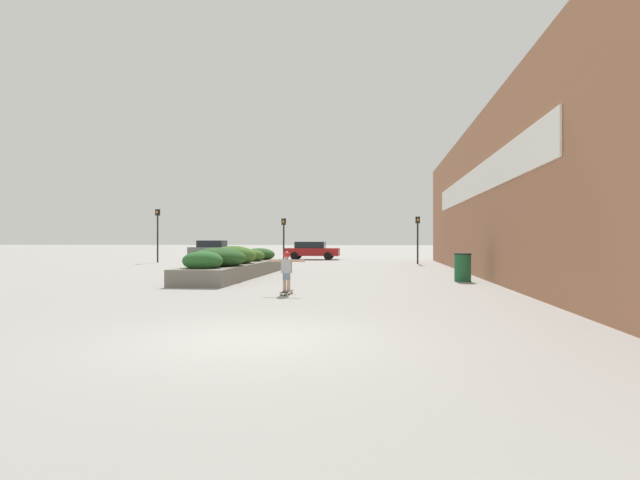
{
  "coord_description": "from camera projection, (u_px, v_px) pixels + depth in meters",
  "views": [
    {
      "loc": [
        2.08,
        -7.76,
        1.58
      ],
      "look_at": [
        -0.44,
        13.46,
        1.59
      ],
      "focal_mm": 28.0,
      "sensor_mm": 36.0,
      "label": 1
    }
  ],
  "objects": [
    {
      "name": "ground_plane",
      "position": [
        248.0,
        339.0,
        7.95
      ],
      "size": [
        300.0,
        300.0,
        0.0
      ],
      "primitive_type": "plane",
      "color": "gray"
    },
    {
      "name": "building_wall_right",
      "position": [
        485.0,
        196.0,
        21.05
      ],
      "size": [
        0.67,
        35.56,
        6.88
      ],
      "color": "#9E6647",
      "rests_on": "ground_plane"
    },
    {
      "name": "planter_box",
      "position": [
        234.0,
        264.0,
        21.24
      ],
      "size": [
        2.1,
        10.01,
        1.33
      ],
      "color": "slate",
      "rests_on": "ground_plane"
    },
    {
      "name": "skateboard",
      "position": [
        287.0,
        292.0,
        14.45
      ],
      "size": [
        0.28,
        0.81,
        0.1
      ],
      "rotation": [
        0.0,
        0.0,
        -0.09
      ],
      "color": "black",
      "rests_on": "ground_plane"
    },
    {
      "name": "skateboarder",
      "position": [
        287.0,
        267.0,
        14.45
      ],
      "size": [
        1.08,
        0.2,
        1.15
      ],
      "rotation": [
        0.0,
        0.0,
        -0.09
      ],
      "color": "tan",
      "rests_on": "skateboard"
    },
    {
      "name": "trash_bin",
      "position": [
        463.0,
        267.0,
        19.02
      ],
      "size": [
        0.65,
        0.65,
        1.08
      ],
      "color": "#1E5B33",
      "rests_on": "ground_plane"
    },
    {
      "name": "car_leftmost",
      "position": [
        213.0,
        249.0,
        42.22
      ],
      "size": [
        3.99,
        1.91,
        1.55
      ],
      "rotation": [
        0.0,
        0.0,
        -1.57
      ],
      "color": "slate",
      "rests_on": "ground_plane"
    },
    {
      "name": "car_center_left",
      "position": [
        504.0,
        249.0,
        39.57
      ],
      "size": [
        3.88,
        1.92,
        1.66
      ],
      "rotation": [
        0.0,
        0.0,
        1.57
      ],
      "color": "#BCBCC1",
      "rests_on": "ground_plane"
    },
    {
      "name": "car_center_right",
      "position": [
        312.0,
        250.0,
        40.58
      ],
      "size": [
        4.35,
        1.92,
        1.45
      ],
      "rotation": [
        0.0,
        0.0,
        -1.57
      ],
      "color": "maroon",
      "rests_on": "ground_plane"
    },
    {
      "name": "traffic_light_left",
      "position": [
        284.0,
        232.0,
        34.36
      ],
      "size": [
        0.28,
        0.3,
        3.09
      ],
      "color": "black",
      "rests_on": "ground_plane"
    },
    {
      "name": "traffic_light_right",
      "position": [
        418.0,
        231.0,
        33.13
      ],
      "size": [
        0.28,
        0.3,
        3.16
      ],
      "color": "black",
      "rests_on": "ground_plane"
    },
    {
      "name": "traffic_light_far_left",
      "position": [
        158.0,
        226.0,
        35.25
      ],
      "size": [
        0.28,
        0.3,
        3.77
      ],
      "color": "black",
      "rests_on": "ground_plane"
    }
  ]
}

